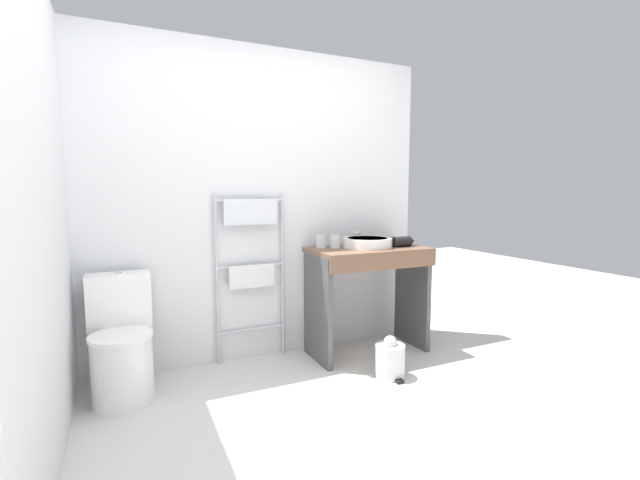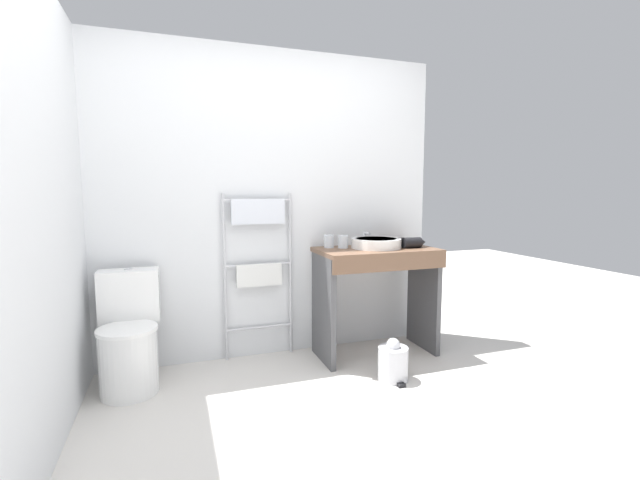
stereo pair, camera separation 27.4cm
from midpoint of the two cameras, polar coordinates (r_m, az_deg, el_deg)
The scene contains 12 objects.
ground_plane at distance 2.30m, azimuth 6.29°, elevation -27.74°, with size 12.00×12.00×0.00m, color silver.
wall_back at distance 3.37m, azimuth -4.95°, elevation 4.65°, with size 2.77×0.12×2.37m, color silver.
wall_side at distance 2.51m, azimuth -30.61°, elevation 3.14°, with size 0.12×2.22×2.37m, color silver.
toilet at distance 3.06m, azimuth -21.80°, elevation -12.27°, with size 0.38×0.52×0.78m.
towel_radiator at distance 3.27m, azimuth -5.84°, elevation -1.27°, with size 0.54×0.06×1.28m.
vanity_counter at distance 3.41m, azimuth 9.86°, elevation -5.77°, with size 0.92×0.52×0.85m.
sink_basin at distance 3.39m, azimuth 9.80°, elevation -0.40°, with size 0.39×0.39×0.08m.
faucet at distance 3.55m, azimuth 8.32°, elevation 0.48°, with size 0.02×0.10×0.11m.
cup_near_wall at distance 3.36m, azimuth 3.53°, elevation -0.20°, with size 0.08×0.08×0.10m.
cup_near_edge at distance 3.35m, azimuth 5.44°, elevation -0.25°, with size 0.08×0.08×0.10m.
hair_dryer at distance 3.47m, azimuth 14.41°, elevation -0.32°, with size 0.20×0.17×0.08m.
trash_bin at distance 3.11m, azimuth 12.31°, elevation -15.68°, with size 0.21×0.24×0.30m.
Camera 2 is at (-0.70, -1.76, 1.29)m, focal length 24.00 mm.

